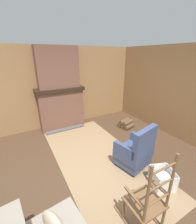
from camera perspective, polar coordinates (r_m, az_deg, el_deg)
name	(u,v)px	position (r m, az deg, el deg)	size (l,w,h in m)	color
ground_plane	(99,174)	(3.38, 0.46, -22.45)	(14.00, 14.00, 0.00)	#4C3523
wood_panel_wall_left	(57,88)	(5.16, -15.21, 8.83)	(0.06, 6.09, 2.60)	#9E7247
wood_panel_wall_back	(192,97)	(4.63, 32.31, 4.91)	(6.09, 0.09, 2.60)	#9E7247
fireplace_hearth	(61,108)	(5.07, -13.76, 1.41)	(0.66, 1.50, 1.36)	brown
chimney_breast	(58,67)	(4.82, -15.17, 16.12)	(0.39, 1.23, 1.22)	brown
area_rug	(97,157)	(3.78, -0.34, -16.81)	(3.80, 1.79, 0.01)	#997A56
armchair	(135,152)	(3.43, 14.02, -14.54)	(0.74, 0.81, 0.99)	#3D4C75
rocking_chair	(147,205)	(2.47, 18.09, -30.67)	(0.81, 0.48, 1.28)	brown
firewood_stack	(126,124)	(5.21, 10.55, -4.43)	(0.52, 0.51, 0.26)	brown
laundry_basket	(162,178)	(3.27, 23.27, -22.13)	(0.51, 0.50, 0.35)	white
oil_lamp_vase	(45,85)	(4.84, -19.44, 9.63)	(0.09, 0.09, 0.30)	#47708E
storage_case	(64,85)	(4.98, -12.92, 10.00)	(0.15, 0.22, 0.12)	black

